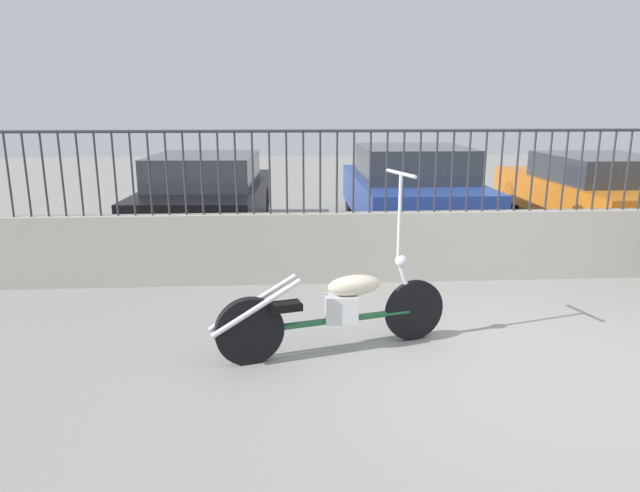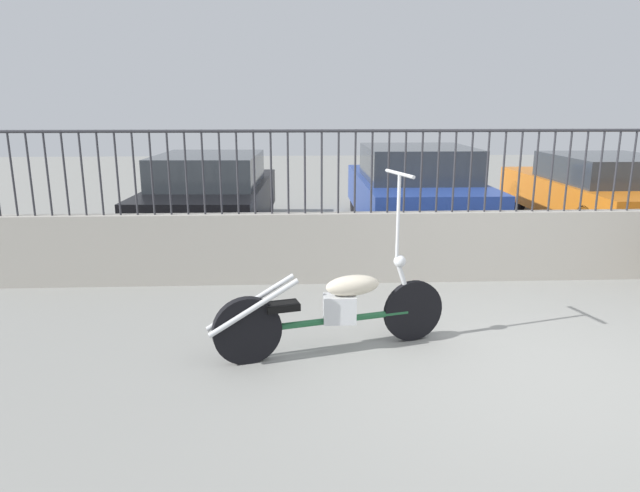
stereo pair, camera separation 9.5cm
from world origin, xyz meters
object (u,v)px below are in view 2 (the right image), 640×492
(motorcycle_green, at_px, (326,309))
(car_black, at_px, (212,195))
(car_blue, at_px, (415,189))
(car_orange, at_px, (600,191))

(motorcycle_green, distance_m, car_black, 4.85)
(motorcycle_green, xyz_separation_m, car_black, (-1.59, 4.57, 0.28))
(car_black, height_order, car_blue, car_blue)
(motorcycle_green, distance_m, car_orange, 6.95)
(car_black, xyz_separation_m, car_orange, (6.57, 0.27, -0.02))
(car_black, bearing_deg, car_orange, -84.87)
(car_blue, bearing_deg, car_black, 96.33)
(car_blue, relative_size, car_orange, 0.96)
(motorcycle_green, bearing_deg, car_black, 93.94)
(car_black, distance_m, car_blue, 3.39)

